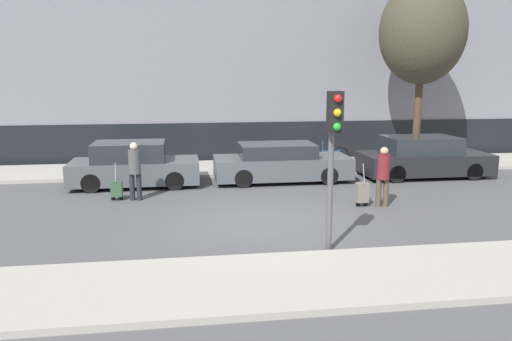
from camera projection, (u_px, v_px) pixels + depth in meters
name	position (u px, v px, depth m)	size (l,w,h in m)	color
ground_plane	(263.00, 222.00, 12.36)	(80.00, 80.00, 0.00)	#4C4C4F
sidewalk_near	(297.00, 280.00, 8.70)	(28.00, 2.50, 0.12)	#A39E93
sidewalk_far	(234.00, 168.00, 19.15)	(28.00, 3.00, 0.12)	#A39E93
building_facade	(224.00, 44.00, 21.92)	(28.00, 3.25, 9.81)	slate
parked_car_0	(134.00, 166.00, 16.24)	(4.11, 1.84, 1.44)	#4C5156
parked_car_1	(281.00, 163.00, 16.97)	(4.58, 1.80, 1.30)	#4C5156
parked_car_2	(423.00, 158.00, 17.72)	(4.51, 1.91, 1.43)	black
pedestrian_left	(135.00, 168.00, 14.31)	(0.35, 0.34, 1.69)	#23232D
trolley_left	(117.00, 189.00, 14.41)	(0.34, 0.29, 1.10)	#335138
pedestrian_right	(383.00, 173.00, 13.62)	(0.35, 0.34, 1.66)	#4C4233
trolley_right	(362.00, 193.00, 13.74)	(0.34, 0.29, 1.20)	slate
traffic_light	(333.00, 139.00, 9.76)	(0.28, 0.47, 3.28)	#515154
parked_bicycle	(327.00, 156.00, 19.32)	(1.77, 0.06, 0.96)	black
bare_tree_near_crossing	(422.00, 32.00, 18.78)	(3.22, 3.22, 7.03)	#4C3826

